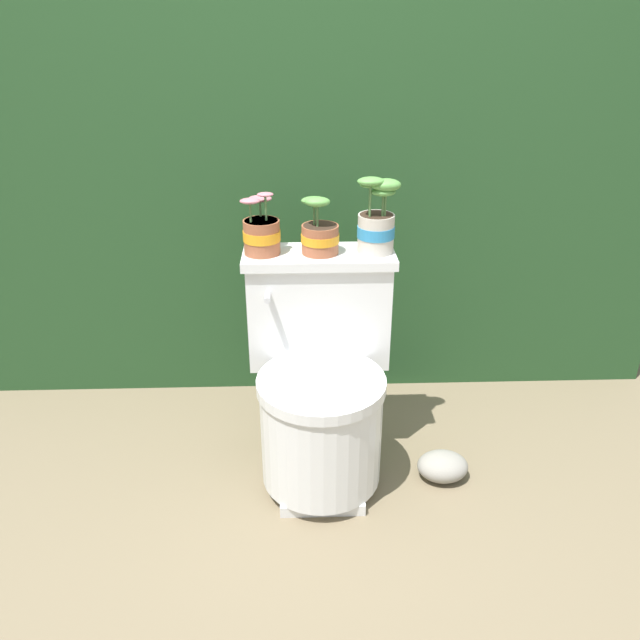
% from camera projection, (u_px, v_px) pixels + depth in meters
% --- Properties ---
extents(ground_plane, '(12.00, 12.00, 0.00)m').
position_uv_depth(ground_plane, '(317.00, 489.00, 2.09)').
color(ground_plane, '#75664C').
extents(hedge_backdrop, '(2.81, 0.62, 1.50)m').
position_uv_depth(hedge_backdrop, '(310.00, 193.00, 2.61)').
color(hedge_backdrop, '#234723').
rests_on(hedge_backdrop, ground).
extents(toilet, '(0.49, 0.53, 0.75)m').
position_uv_depth(toilet, '(320.00, 387.00, 2.03)').
color(toilet, silver).
rests_on(toilet, ground).
extents(potted_plant_left, '(0.12, 0.13, 0.20)m').
position_uv_depth(potted_plant_left, '(261.00, 233.00, 1.95)').
color(potted_plant_left, '#9E5638').
rests_on(potted_plant_left, toilet).
extents(potted_plant_midleft, '(0.12, 0.12, 0.18)m').
position_uv_depth(potted_plant_midleft, '(320.00, 234.00, 1.95)').
color(potted_plant_midleft, '#9E5638').
rests_on(potted_plant_midleft, toilet).
extents(potted_plant_middle, '(0.13, 0.12, 0.24)m').
position_uv_depth(potted_plant_middle, '(377.00, 224.00, 1.94)').
color(potted_plant_middle, beige).
rests_on(potted_plant_middle, toilet).
extents(garden_stone, '(0.17, 0.14, 0.09)m').
position_uv_depth(garden_stone, '(443.00, 466.00, 2.12)').
color(garden_stone, gray).
rests_on(garden_stone, ground).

